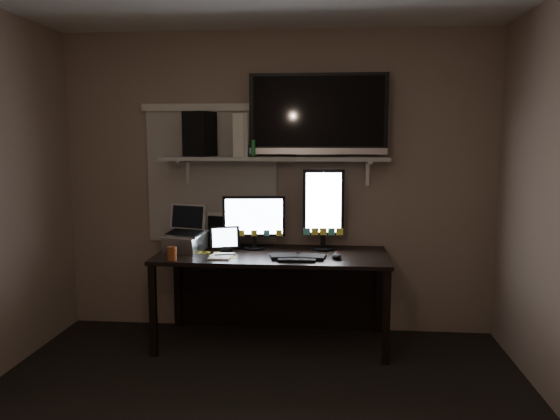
# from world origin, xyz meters

# --- Properties ---
(back_wall) EXTENTS (3.60, 0.00, 3.60)m
(back_wall) POSITION_xyz_m (0.00, 1.80, 1.25)
(back_wall) COLOR #836E5E
(back_wall) RESTS_ON floor
(window_blinds) EXTENTS (1.10, 0.02, 1.10)m
(window_blinds) POSITION_xyz_m (-0.55, 1.79, 1.30)
(window_blinds) COLOR #B4AEA1
(window_blinds) RESTS_ON back_wall
(desk) EXTENTS (1.80, 0.75, 0.73)m
(desk) POSITION_xyz_m (0.00, 1.55, 0.55)
(desk) COLOR black
(desk) RESTS_ON floor
(wall_shelf) EXTENTS (1.80, 0.35, 0.03)m
(wall_shelf) POSITION_xyz_m (0.00, 1.62, 1.46)
(wall_shelf) COLOR #9C9D98
(wall_shelf) RESTS_ON back_wall
(monitor_landscape) EXTENTS (0.51, 0.11, 0.44)m
(monitor_landscape) POSITION_xyz_m (-0.16, 1.58, 0.95)
(monitor_landscape) COLOR black
(monitor_landscape) RESTS_ON desk
(monitor_portrait) EXTENTS (0.33, 0.09, 0.66)m
(monitor_portrait) POSITION_xyz_m (0.39, 1.62, 1.06)
(monitor_portrait) COLOR black
(monitor_portrait) RESTS_ON desk
(keyboard) EXTENTS (0.43, 0.18, 0.03)m
(keyboard) POSITION_xyz_m (0.21, 1.27, 0.74)
(keyboard) COLOR black
(keyboard) RESTS_ON desk
(mouse) EXTENTS (0.08, 0.12, 0.04)m
(mouse) POSITION_xyz_m (0.50, 1.29, 0.75)
(mouse) COLOR black
(mouse) RESTS_ON desk
(notepad) EXTENTS (0.17, 0.23, 0.01)m
(notepad) POSITION_xyz_m (-0.37, 1.26, 0.74)
(notepad) COLOR white
(notepad) RESTS_ON desk
(tablet) EXTENTS (0.25, 0.16, 0.20)m
(tablet) POSITION_xyz_m (-0.38, 1.47, 0.83)
(tablet) COLOR black
(tablet) RESTS_ON desk
(file_sorter) EXTENTS (0.23, 0.15, 0.27)m
(file_sorter) POSITION_xyz_m (-0.45, 1.70, 0.87)
(file_sorter) COLOR black
(file_sorter) RESTS_ON desk
(laptop) EXTENTS (0.38, 0.34, 0.36)m
(laptop) POSITION_xyz_m (-0.71, 1.45, 0.91)
(laptop) COLOR silver
(laptop) RESTS_ON desk
(cup) EXTENTS (0.07, 0.07, 0.10)m
(cup) POSITION_xyz_m (-0.72, 1.13, 0.78)
(cup) COLOR brown
(cup) RESTS_ON desk
(sticky_notes) EXTENTS (0.29, 0.22, 0.00)m
(sticky_notes) POSITION_xyz_m (-0.43, 1.36, 0.73)
(sticky_notes) COLOR #FEF445
(sticky_notes) RESTS_ON desk
(tv) EXTENTS (1.09, 0.20, 0.65)m
(tv) POSITION_xyz_m (0.34, 1.64, 1.81)
(tv) COLOR black
(tv) RESTS_ON wall_shelf
(game_console) EXTENTS (0.15, 0.30, 0.34)m
(game_console) POSITION_xyz_m (-0.24, 1.63, 1.65)
(game_console) COLOR beige
(game_console) RESTS_ON wall_shelf
(speaker) EXTENTS (0.25, 0.28, 0.36)m
(speaker) POSITION_xyz_m (-0.61, 1.64, 1.66)
(speaker) COLOR black
(speaker) RESTS_ON wall_shelf
(bottles) EXTENTS (0.20, 0.08, 0.13)m
(bottles) POSITION_xyz_m (-0.22, 1.57, 1.54)
(bottles) COLOR #A50F0C
(bottles) RESTS_ON wall_shelf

